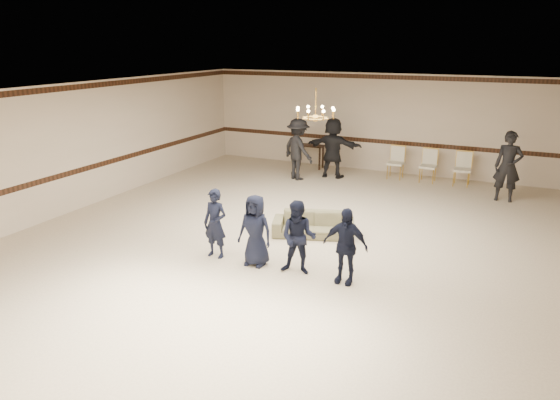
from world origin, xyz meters
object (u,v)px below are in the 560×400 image
Objects in this scene: adult_right at (508,167)px; banquet_chair_mid at (428,166)px; banquet_chair_right at (462,169)px; console_table at (310,156)px; boy_a at (215,224)px; boy_d at (345,246)px; boy_b at (255,230)px; adult_mid at (333,148)px; chandelier at (316,103)px; banquet_chair_left at (396,163)px; settee at (313,224)px; adult_left at (298,149)px; boy_c at (299,238)px.

adult_right reaches higher than banquet_chair_mid.
console_table is (-5.00, 0.20, -0.10)m from banquet_chair_right.
boy_a is 1.00× the size of boy_d.
adult_mid is at bearing 97.59° from boy_b.
chandelier is 5.98m from banquet_chair_mid.
chandelier is 0.49× the size of adult_mid.
boy_a is at bearing -81.25° from console_table.
boy_b is at bearing -95.26° from banquet_chair_left.
boy_b is 7.80m from adult_right.
boy_a reaches higher than banquet_chair_right.
boy_d is 7.70m from banquet_chair_left.
settee is 0.94× the size of adult_mid.
settee is (1.35, 1.91, -0.44)m from boy_a.
banquet_chair_left is (2.76, 1.39, -0.45)m from adult_left.
banquet_chair_right is at bearing 47.98° from settee.
banquet_chair_mid is at bearing -168.31° from adult_mid.
boy_a is at bearing 127.05° from adult_left.
adult_left is at bearing -80.91° from console_table.
settee is 0.94× the size of adult_right.
chandelier is 3.62m from boy_d.
chandelier is 0.67× the size of boy_d.
settee is 1.78× the size of banquet_chair_left.
adult_mid is 2.03m from banquet_chair_left.
boy_d reaches higher than banquet_chair_right.
chandelier is 4.75m from adult_left.
adult_left is 2.00× the size of console_table.
chandelier reaches higher than adult_right.
banquet_chair_mid and banquet_chair_right have the same top height.
banquet_chair_left is (-0.84, 7.65, -0.20)m from boy_d.
adult_mid is at bearing 95.55° from boy_c.
console_table is (-3.84, 7.85, -0.30)m from boy_d.
boy_b and boy_d have the same top height.
boy_d is 2.38m from settee.
banquet_chair_mid is at bearing 89.82° from boy_d.
boy_d is 1.40× the size of banquet_chair_left.
adult_right is 1.71m from banquet_chair_right.
boy_b is 7.71m from banquet_chair_left.
console_table is at bearing 178.11° from banquet_chair_left.
boy_b is 7.90m from banquet_chair_mid.
boy_a is at bearing -129.14° from adult_right.
adult_mid is at bearing -173.84° from banquet_chair_right.
boy_c is 1.40× the size of banquet_chair_left.
banquet_chair_mid is (1.00, 0.00, 0.00)m from banquet_chair_left.
adult_left is at bearing -167.68° from banquet_chair_right.
settee is at bearing -117.55° from banquet_chair_right.
banquet_chair_right is (1.00, 0.00, 0.00)m from banquet_chair_mid.
settee is at bearing 94.33° from boy_c.
settee is 6.27m from banquet_chair_right.
settee is 1.78× the size of banquet_chair_right.
boy_b is 8.21m from banquet_chair_right.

